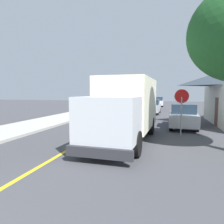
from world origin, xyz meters
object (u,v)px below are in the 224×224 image
at_px(parked_car_near, 141,112).
at_px(stop_sign, 182,103).
at_px(box_truck, 126,106).
at_px(parked_van_across, 183,116).
at_px(parked_car_far, 152,104).
at_px(parked_car_mid, 152,107).
at_px(parked_car_furthest, 158,102).

bearing_deg(parked_car_near, stop_sign, -62.02).
distance_m(box_truck, parked_van_across, 5.86).
relative_size(parked_car_near, parked_car_far, 1.02).
distance_m(parked_car_near, parked_van_across, 4.10).
xyz_separation_m(box_truck, parked_van_across, (3.16, 4.84, -0.97)).
xyz_separation_m(parked_car_near, parked_car_far, (0.06, 12.73, 0.00)).
height_order(box_truck, parked_car_mid, box_truck).
height_order(box_truck, parked_car_near, box_truck).
bearing_deg(stop_sign, parked_van_across, 83.32).
bearing_deg(parked_car_mid, stop_sign, -78.71).
xyz_separation_m(box_truck, stop_sign, (2.82, 1.97, 0.09)).
distance_m(parked_car_mid, parked_van_across, 9.87).
bearing_deg(parked_car_far, box_truck, -90.01).
bearing_deg(parked_car_far, parked_car_mid, -86.52).
relative_size(parked_van_across, stop_sign, 1.69).
distance_m(parked_car_far, parked_van_across, 15.60).
bearing_deg(parked_car_mid, box_truck, -91.43).
height_order(parked_car_mid, parked_car_far, same).
distance_m(box_truck, parked_car_far, 20.14).
relative_size(box_truck, parked_car_mid, 1.63).
bearing_deg(parked_van_across, parked_car_furthest, 96.60).
bearing_deg(parked_van_across, parked_car_near, 141.63).
bearing_deg(parked_car_far, parked_car_furthest, 85.83).
height_order(parked_car_far, parked_car_furthest, same).
height_order(parked_car_near, parked_car_furthest, same).
height_order(parked_car_mid, parked_car_furthest, same).
xyz_separation_m(parked_car_mid, parked_car_furthest, (0.18, 13.15, 0.00)).
xyz_separation_m(parked_car_near, parked_car_mid, (0.41, 6.92, 0.00)).
distance_m(box_truck, parked_car_mid, 14.34).
height_order(parked_car_furthest, stop_sign, stop_sign).
height_order(parked_car_mid, parked_van_across, same).
bearing_deg(parked_car_mid, parked_van_across, -73.52).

